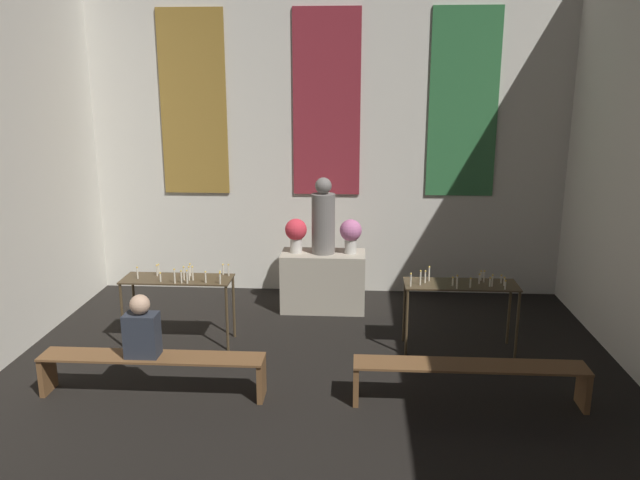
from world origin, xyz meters
TOP-DOWN VIEW (x-y plane):
  - wall_back at (0.00, 10.62)m, footprint 7.79×0.16m
  - altar at (0.00, 9.65)m, footprint 1.26×0.63m
  - statue at (0.00, 9.65)m, footprint 0.35×0.35m
  - flower_vase_left at (-0.41, 9.65)m, footprint 0.33×0.33m
  - flower_vase_right at (0.41, 9.65)m, footprint 0.33×0.33m
  - candle_rack_left at (-1.83, 8.25)m, footprint 1.44×0.50m
  - candle_rack_right at (1.84, 8.25)m, footprint 1.44×0.50m
  - pew_back_left at (-1.73, 6.80)m, footprint 2.48×0.36m
  - pew_back_right at (1.73, 6.80)m, footprint 2.48×0.36m
  - person_seated at (-1.82, 6.80)m, footprint 0.36×0.24m

SIDE VIEW (x-z plane):
  - pew_back_left at x=-1.73m, z-range 0.12..0.59m
  - pew_back_right at x=1.73m, z-range 0.12..0.59m
  - altar at x=0.00m, z-range 0.00..0.89m
  - person_seated at x=-1.82m, z-range 0.43..1.13m
  - candle_rack_right at x=1.84m, z-range 0.24..1.34m
  - candle_rack_left at x=-1.83m, z-range 0.24..1.34m
  - flower_vase_left at x=-0.41m, z-range 0.95..1.47m
  - flower_vase_right at x=0.41m, z-range 0.95..1.47m
  - statue at x=0.00m, z-range 0.84..1.99m
  - wall_back at x=0.00m, z-range 0.03..5.15m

